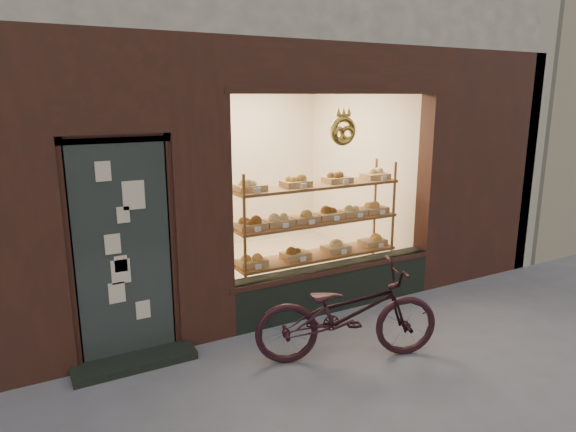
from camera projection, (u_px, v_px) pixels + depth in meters
ground at (431, 409)px, 4.26m from camera, size 90.00×90.00×0.00m
neighbor_right at (574, 12)px, 12.42m from camera, size 12.00×7.00×9.00m
display_shelf at (316, 231)px, 6.45m from camera, size 2.20×0.45×1.70m
bicycle at (347, 313)px, 4.98m from camera, size 1.92×1.22×0.95m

